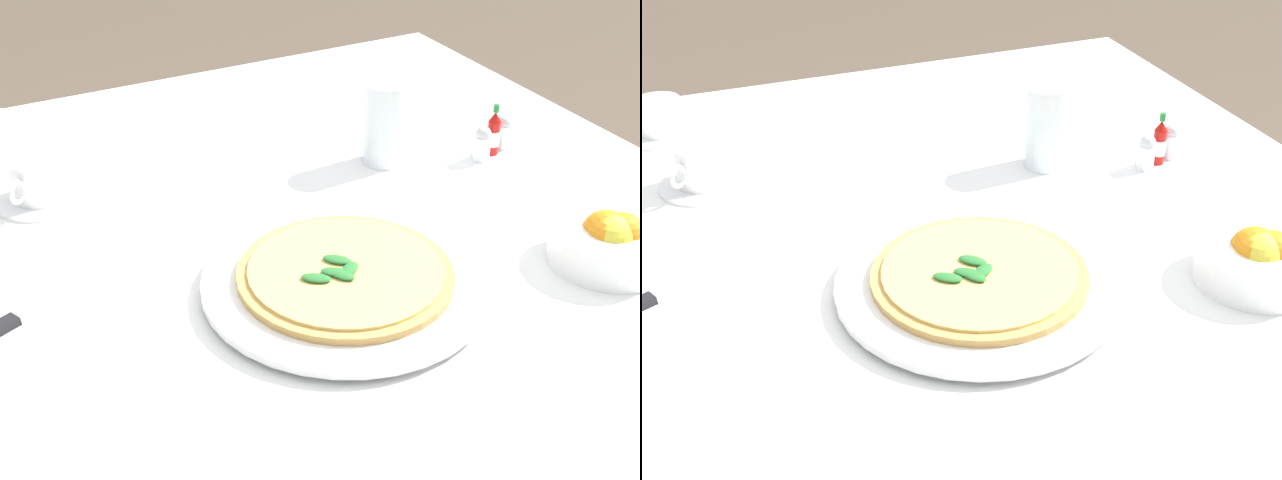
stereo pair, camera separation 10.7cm
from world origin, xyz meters
TOP-DOWN VIEW (x-y plane):
  - dining_table at (0.00, 0.00)m, footprint 1.17×1.17m
  - pizza_plate at (-0.02, -0.17)m, footprint 0.35×0.35m
  - pizza at (-0.02, -0.17)m, footprint 0.26×0.26m
  - coffee_cup_right_edge at (-0.30, 0.22)m, footprint 0.13×0.13m
  - coffee_cup_back_corner at (-0.34, 0.43)m, footprint 0.13×0.13m
  - water_glass_far_right at (0.20, 0.10)m, footprint 0.07×0.07m
  - napkin_folded at (-0.38, -0.08)m, footprint 0.25×0.19m
  - dinner_knife at (-0.38, -0.08)m, footprint 0.19×0.10m
  - citrus_bowl at (0.30, -0.27)m, footprint 0.15×0.15m
  - hot_sauce_bottle at (0.36, 0.04)m, footprint 0.02×0.02m
  - salt_shaker at (0.39, 0.05)m, footprint 0.03×0.03m
  - pepper_shaker at (0.34, 0.03)m, footprint 0.03×0.03m

SIDE VIEW (x-z plane):
  - dining_table at x=0.00m, z-range 0.24..0.97m
  - napkin_folded at x=-0.38m, z-range 0.73..0.75m
  - pizza_plate at x=-0.02m, z-range 0.73..0.75m
  - dinner_knife at x=-0.38m, z-range 0.75..0.76m
  - pizza at x=-0.02m, z-range 0.75..0.77m
  - salt_shaker at x=0.39m, z-range 0.73..0.79m
  - pepper_shaker at x=0.34m, z-range 0.73..0.79m
  - coffee_cup_back_corner at x=-0.34m, z-range 0.73..0.79m
  - citrus_bowl at x=0.30m, z-range 0.73..0.79m
  - coffee_cup_right_edge at x=-0.30m, z-range 0.73..0.80m
  - hot_sauce_bottle at x=0.36m, z-range 0.72..0.81m
  - water_glass_far_right at x=0.20m, z-range 0.72..0.85m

